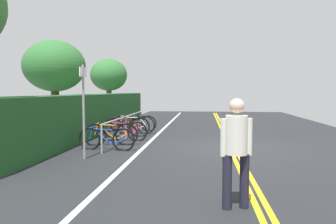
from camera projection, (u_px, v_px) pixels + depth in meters
ground_plane at (232, 148)px, 9.92m from camera, size 34.41×10.86×0.05m
centre_line_yellow_inner at (235, 148)px, 9.91m from camera, size 30.97×0.10×0.00m
centre_line_yellow_outer at (230, 148)px, 9.93m from camera, size 30.97×0.10×0.00m
bike_lane_stripe_white at (145, 146)px, 10.21m from camera, size 30.97×0.12×0.00m
bike_rack at (126, 122)px, 11.76m from camera, size 5.72×0.05×0.83m
bicycle_0 at (106, 139)px, 9.50m from camera, size 0.46×1.75×0.71m
bicycle_1 at (111, 134)px, 10.33m from camera, size 0.52×1.72×0.76m
bicycle_2 at (123, 131)px, 11.26m from camera, size 0.46×1.74×0.72m
bicycle_3 at (127, 127)px, 12.20m from camera, size 0.66×1.71×0.79m
bicycle_4 at (133, 125)px, 13.13m from camera, size 0.46×1.83×0.77m
bicycle_5 at (138, 123)px, 14.14m from camera, size 0.46×1.71×0.73m
pedestrian at (236, 146)px, 4.75m from camera, size 0.32×0.47×1.64m
sign_post_near at (83, 103)px, 8.18m from camera, size 0.36×0.06×2.40m
hedge_backdrop at (92, 114)px, 13.43m from camera, size 14.67×1.18×1.59m
tree_mid at (54, 67)px, 12.84m from camera, size 2.43×2.43×3.74m
tree_far_right at (109, 75)px, 19.38m from camera, size 2.20×2.20×3.65m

